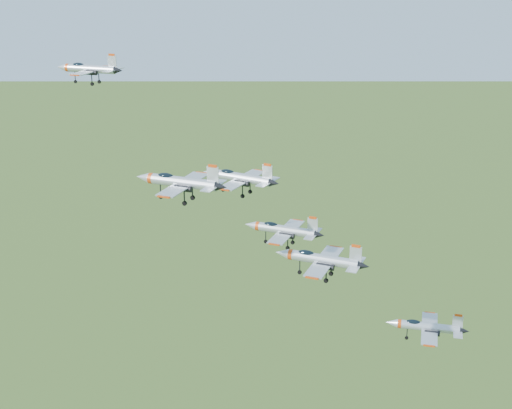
# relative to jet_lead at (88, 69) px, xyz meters

# --- Properties ---
(jet_lead) EXTENTS (12.00, 9.95, 3.21)m
(jet_lead) POSITION_rel_jet_lead_xyz_m (0.00, 0.00, 0.00)
(jet_lead) COLOR #AAB1B7
(jet_left_high) EXTENTS (12.40, 10.50, 3.35)m
(jet_left_high) POSITION_rel_jet_lead_xyz_m (27.70, -10.80, -12.86)
(jet_left_high) COLOR #AAB1B7
(jet_right_high) EXTENTS (11.94, 9.96, 3.19)m
(jet_right_high) POSITION_rel_jet_lead_xyz_m (25.43, -29.33, -7.95)
(jet_right_high) COLOR #AAB1B7
(jet_left_low) EXTENTS (12.87, 10.75, 3.44)m
(jet_left_low) POSITION_rel_jet_lead_xyz_m (33.28, -6.28, -22.10)
(jet_left_low) COLOR #AAB1B7
(jet_right_low) EXTENTS (12.30, 10.27, 3.29)m
(jet_right_low) POSITION_rel_jet_lead_xyz_m (41.60, -23.75, -18.59)
(jet_right_low) COLOR #AAB1B7
(jet_trail) EXTENTS (11.69, 9.59, 3.14)m
(jet_trail) POSITION_rel_jet_lead_xyz_m (55.36, -12.03, -32.67)
(jet_trail) COLOR #AAB1B7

